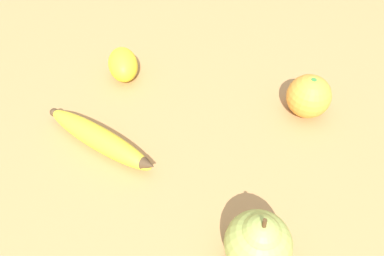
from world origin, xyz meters
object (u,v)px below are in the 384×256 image
orange (308,96)px  pear (258,242)px  lemon (123,64)px  banana (100,139)px

orange → pear: 0.28m
orange → lemon: (0.25, -0.22, -0.01)m
banana → pear: (-0.13, 0.26, 0.03)m
banana → pear: pear is taller
lemon → banana: bearing=59.4°
pear → banana: bearing=-64.2°
pear → orange: bearing=-138.9°
lemon → orange: bearing=138.6°
orange → lemon: bearing=-41.4°
banana → lemon: (-0.09, -0.15, 0.01)m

